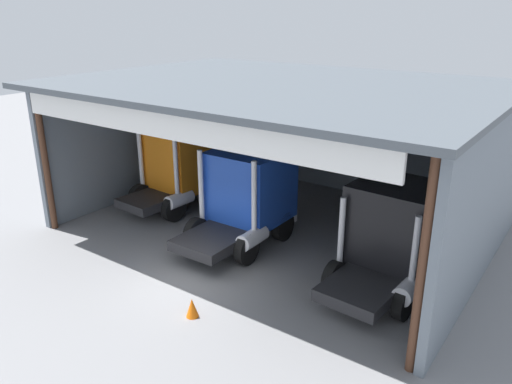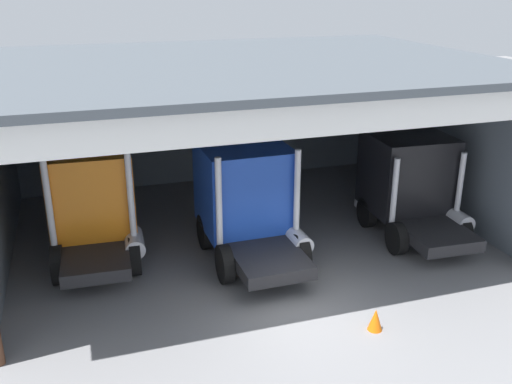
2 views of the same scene
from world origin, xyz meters
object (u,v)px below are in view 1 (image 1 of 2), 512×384
object	(u,v)px
tool_cart	(373,194)
traffic_cone	(192,308)
truck_blue_center_left_bay	(247,194)
oil_drum	(370,192)
truck_orange_left_bay	(179,166)
truck_black_right_bay	(393,235)

from	to	relation	value
tool_cart	traffic_cone	xyz separation A→B (m)	(-0.65, -10.94, -0.22)
traffic_cone	truck_blue_center_left_bay	bearing A→B (deg)	109.36
truck_blue_center_left_bay	oil_drum	world-z (taller)	truck_blue_center_left_bay
truck_orange_left_bay	oil_drum	distance (m)	8.42
truck_orange_left_bay	truck_black_right_bay	bearing A→B (deg)	-4.06
truck_blue_center_left_bay	oil_drum	size ratio (longest dim) A/B	5.27
truck_black_right_bay	traffic_cone	world-z (taller)	truck_black_right_bay
oil_drum	traffic_cone	world-z (taller)	oil_drum
truck_black_right_bay	traffic_cone	size ratio (longest dim) A/B	8.19
oil_drum	tool_cart	world-z (taller)	tool_cart
truck_orange_left_bay	oil_drum	xyz separation A→B (m)	(6.52, 5.16, -1.34)
truck_blue_center_left_bay	oil_drum	distance (m)	6.76
truck_blue_center_left_bay	truck_black_right_bay	bearing A→B (deg)	-1.60
truck_black_right_bay	tool_cart	xyz separation A→B (m)	(-3.16, 6.16, -1.22)
truck_orange_left_bay	truck_blue_center_left_bay	size ratio (longest dim) A/B	0.93
truck_orange_left_bay	truck_blue_center_left_bay	world-z (taller)	truck_orange_left_bay
truck_black_right_bay	traffic_cone	xyz separation A→B (m)	(-3.80, -4.78, -1.44)
truck_blue_center_left_bay	tool_cart	world-z (taller)	truck_blue_center_left_bay
truck_blue_center_left_bay	traffic_cone	xyz separation A→B (m)	(1.71, -4.88, -1.52)
truck_orange_left_bay	tool_cart	xyz separation A→B (m)	(6.76, 4.94, -1.29)
traffic_cone	oil_drum	bearing A→B (deg)	87.88
traffic_cone	truck_orange_left_bay	bearing A→B (deg)	135.50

